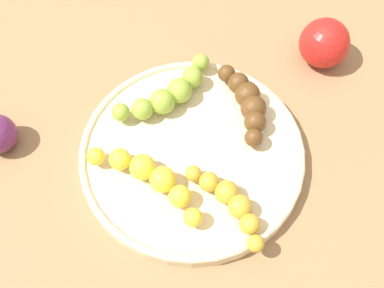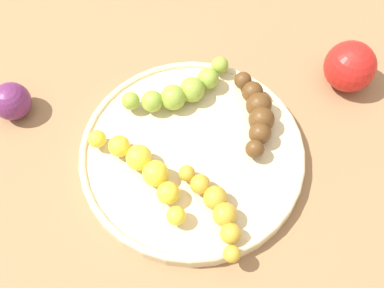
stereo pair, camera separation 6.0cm
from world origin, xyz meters
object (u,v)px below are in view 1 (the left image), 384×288
banana_green (168,93)px  apple_red (324,43)px  banana_overripe (247,102)px  fruit_bowl (192,154)px  banana_yellow (150,177)px  banana_spotted (231,202)px

banana_green → apple_red: size_ratio=2.13×
apple_red → banana_overripe: bearing=-160.9°
fruit_bowl → banana_yellow: banana_yellow is taller
banana_overripe → apple_red: (0.15, 0.05, -0.00)m
banana_green → fruit_bowl: bearing=-16.3°
fruit_bowl → apple_red: size_ratio=4.06×
banana_green → banana_spotted: 0.17m
fruit_bowl → banana_overripe: bearing=18.9°
banana_overripe → banana_spotted: banana_overripe is taller
fruit_bowl → apple_red: apple_red is taller
banana_overripe → banana_yellow: bearing=-155.8°
banana_overripe → apple_red: size_ratio=1.81×
banana_green → apple_red: 0.24m
banana_yellow → banana_overripe: bearing=-15.5°
banana_overripe → banana_yellow: 0.17m
fruit_bowl → banana_yellow: (-0.06, -0.02, 0.02)m
banana_yellow → banana_spotted: size_ratio=1.11×
banana_spotted → banana_yellow: bearing=123.1°
banana_spotted → banana_green: bearing=77.8°
banana_overripe → banana_spotted: size_ratio=1.01×
banana_yellow → banana_spotted: banana_yellow is taller
banana_overripe → banana_yellow: (-0.16, -0.05, -0.00)m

